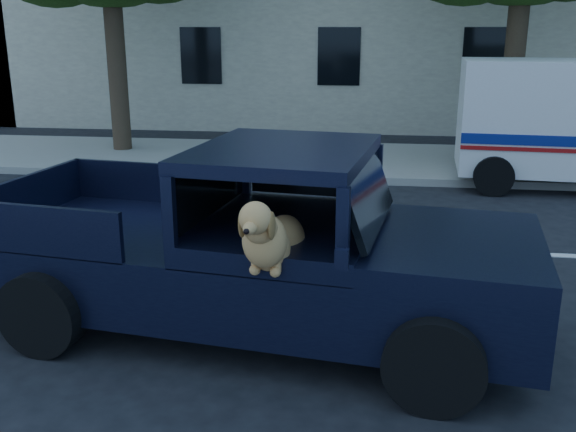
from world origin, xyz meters
The scene contains 5 objects.
ground centered at (0.00, 0.00, 0.00)m, with size 120.00×120.00×0.00m, color black.
far_sidewalk centered at (0.00, 9.20, 0.07)m, with size 60.00×4.00×0.15m, color gray.
lane_stripes centered at (2.00, 3.40, 0.01)m, with size 21.60×0.14×0.01m, color silver, non-canonical shape.
pickup_truck centered at (0.83, 0.71, 0.64)m, with size 5.54×3.07×1.90m.
mail_truck centered at (5.76, 7.54, 1.05)m, with size 4.53×2.54×2.40m.
Camera 1 is at (1.99, -5.18, 2.95)m, focal length 40.00 mm.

